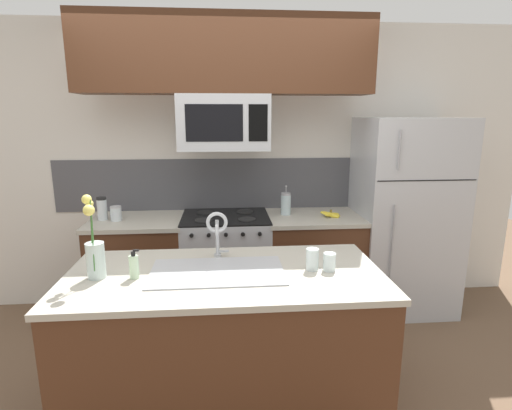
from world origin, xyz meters
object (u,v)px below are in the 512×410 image
(microwave, at_px, (224,123))
(drinking_glass, at_px, (312,259))
(stove_range, at_px, (226,265))
(storage_jar_medium, at_px, (116,213))
(spare_glass, at_px, (329,262))
(sink_faucet, at_px, (217,228))
(dish_soap_bottle, at_px, (134,266))
(french_press, at_px, (286,204))
(banana_bunch, at_px, (331,214))
(storage_jar_tall, at_px, (102,209))
(refrigerator, at_px, (404,216))
(flower_vase, at_px, (95,255))

(microwave, height_order, drinking_glass, microwave)
(stove_range, xyz_separation_m, storage_jar_medium, (-0.93, -0.03, 0.51))
(stove_range, distance_m, spare_glass, 1.49)
(sink_faucet, bearing_deg, storage_jar_medium, 130.88)
(microwave, xyz_separation_m, dish_soap_bottle, (-0.51, -1.27, -0.75))
(spare_glass, bearing_deg, sink_faucet, 159.36)
(stove_range, bearing_deg, microwave, -89.84)
(stove_range, relative_size, french_press, 3.48)
(banana_bunch, relative_size, spare_glass, 1.82)
(banana_bunch, xyz_separation_m, dish_soap_bottle, (-1.44, -1.23, 0.05))
(storage_jar_tall, bearing_deg, banana_bunch, -2.01)
(stove_range, bearing_deg, french_press, 6.30)
(banana_bunch, height_order, french_press, french_press)
(dish_soap_bottle, bearing_deg, banana_bunch, 40.62)
(microwave, relative_size, refrigerator, 0.42)
(storage_jar_tall, relative_size, spare_glass, 1.88)
(stove_range, xyz_separation_m, dish_soap_bottle, (-0.51, -1.29, 0.52))
(sink_faucet, xyz_separation_m, dish_soap_bottle, (-0.45, -0.26, -0.13))
(french_press, distance_m, spare_glass, 1.34)
(storage_jar_medium, bearing_deg, storage_jar_tall, 164.29)
(stove_range, distance_m, banana_bunch, 1.04)
(microwave, xyz_separation_m, drinking_glass, (0.49, -1.23, -0.75))
(french_press, bearing_deg, dish_soap_bottle, -127.90)
(microwave, distance_m, french_press, 0.90)
(storage_jar_medium, distance_m, banana_bunch, 1.85)
(storage_jar_tall, relative_size, flower_vase, 0.42)
(banana_bunch, distance_m, drinking_glass, 1.27)
(stove_range, bearing_deg, drinking_glass, -68.59)
(spare_glass, distance_m, flower_vase, 1.31)
(refrigerator, distance_m, drinking_glass, 1.71)
(refrigerator, height_order, sink_faucet, refrigerator)
(microwave, relative_size, spare_glass, 7.13)
(sink_faucet, xyz_separation_m, drinking_glass, (0.55, -0.22, -0.13))
(stove_range, relative_size, dish_soap_bottle, 5.64)
(spare_glass, bearing_deg, dish_soap_bottle, -178.98)
(dish_soap_bottle, height_order, drinking_glass, dish_soap_bottle)
(refrigerator, xyz_separation_m, flower_vase, (-2.35, -1.29, 0.16))
(sink_faucet, height_order, spare_glass, sink_faucet)
(french_press, xyz_separation_m, sink_faucet, (-0.60, -1.09, 0.10))
(microwave, distance_m, dish_soap_bottle, 1.56)
(storage_jar_tall, distance_m, dish_soap_bottle, 1.41)
(banana_bunch, height_order, spare_glass, spare_glass)
(drinking_glass, height_order, spare_glass, drinking_glass)
(storage_jar_tall, bearing_deg, french_press, 1.89)
(microwave, height_order, banana_bunch, microwave)
(microwave, xyz_separation_m, spare_glass, (0.59, -1.25, -0.76))
(french_press, relative_size, spare_glass, 2.56)
(french_press, bearing_deg, stove_range, -173.70)
(refrigerator, height_order, dish_soap_bottle, refrigerator)
(microwave, bearing_deg, refrigerator, 1.44)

